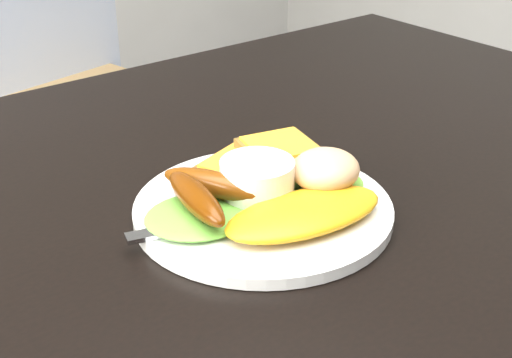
{
  "coord_description": "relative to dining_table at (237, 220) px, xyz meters",
  "views": [
    {
      "loc": [
        -0.34,
        -0.46,
        1.07
      ],
      "look_at": [
        0.0,
        -0.02,
        0.78
      ],
      "focal_mm": 50.0,
      "sensor_mm": 36.0,
      "label": 1
    }
  ],
  "objects": [
    {
      "name": "dining_table",
      "position": [
        0.0,
        0.0,
        0.0
      ],
      "size": [
        1.2,
        0.8,
        0.04
      ],
      "primitive_type": "cube",
      "color": "black",
      "rests_on": "ground"
    },
    {
      "name": "dining_chair",
      "position": [
        0.33,
        1.03,
        -0.28
      ],
      "size": [
        0.46,
        0.46,
        0.05
      ],
      "primitive_type": "cube",
      "rotation": [
        0.0,
        0.0,
        0.21
      ],
      "color": "tan",
      "rests_on": "ground"
    },
    {
      "name": "person",
      "position": [
        -0.02,
        0.49,
        0.04
      ],
      "size": [
        0.6,
        0.44,
        1.53
      ],
      "primitive_type": "imported",
      "rotation": [
        0.0,
        0.0,
        3.29
      ],
      "color": "navy",
      "rests_on": "ground"
    },
    {
      "name": "plate",
      "position": [
        0.0,
        -0.03,
        0.03
      ],
      "size": [
        0.23,
        0.23,
        0.01
      ],
      "primitive_type": "cylinder",
      "color": "white",
      "rests_on": "dining_table"
    },
    {
      "name": "lettuce_left",
      "position": [
        -0.06,
        -0.02,
        0.04
      ],
      "size": [
        0.11,
        0.11,
        0.01
      ],
      "primitive_type": "ellipsoid",
      "rotation": [
        0.0,
        0.0,
        -0.37
      ],
      "color": "#50981C",
      "rests_on": "plate"
    },
    {
      "name": "lettuce_right",
      "position": [
        0.07,
        -0.05,
        0.04
      ],
      "size": [
        0.07,
        0.06,
        0.01
      ],
      "primitive_type": "ellipsoid",
      "rotation": [
        0.0,
        0.0,
        -0.07
      ],
      "color": "#4D9B22",
      "rests_on": "plate"
    },
    {
      "name": "omelette",
      "position": [
        0.01,
        -0.08,
        0.04
      ],
      "size": [
        0.15,
        0.09,
        0.02
      ],
      "primitive_type": "ellipsoid",
      "rotation": [
        0.0,
        0.0,
        -0.15
      ],
      "color": "orange",
      "rests_on": "plate"
    },
    {
      "name": "sausage_a",
      "position": [
        -0.06,
        -0.02,
        0.05
      ],
      "size": [
        0.04,
        0.1,
        0.02
      ],
      "primitive_type": "ellipsoid",
      "rotation": [
        0.0,
        0.0,
        -0.16
      ],
      "color": "#5B2708",
      "rests_on": "lettuce_left"
    },
    {
      "name": "sausage_b",
      "position": [
        -0.03,
        -0.01,
        0.05
      ],
      "size": [
        0.06,
        0.1,
        0.02
      ],
      "primitive_type": "ellipsoid",
      "rotation": [
        0.0,
        0.0,
        0.47
      ],
      "color": "#6B3406",
      "rests_on": "lettuce_left"
    },
    {
      "name": "ramekin",
      "position": [
        0.0,
        -0.03,
        0.05
      ],
      "size": [
        0.07,
        0.07,
        0.04
      ],
      "primitive_type": "cylinder",
      "rotation": [
        0.0,
        0.0,
        -0.04
      ],
      "color": "white",
      "rests_on": "plate"
    },
    {
      "name": "toast_a",
      "position": [
        0.02,
        0.02,
        0.04
      ],
      "size": [
        0.09,
        0.09,
        0.01
      ],
      "primitive_type": "cube",
      "rotation": [
        0.0,
        0.0,
        0.32
      ],
      "color": "brown",
      "rests_on": "plate"
    },
    {
      "name": "toast_b",
      "position": [
        0.06,
        0.01,
        0.05
      ],
      "size": [
        0.08,
        0.08,
        0.01
      ],
      "primitive_type": "cube",
      "rotation": [
        0.0,
        0.0,
        -0.24
      ],
      "color": "brown",
      "rests_on": "toast_a"
    },
    {
      "name": "potato_salad",
      "position": [
        0.06,
        -0.05,
        0.06
      ],
      "size": [
        0.08,
        0.08,
        0.03
      ],
      "primitive_type": "ellipsoid",
      "rotation": [
        0.0,
        0.0,
        0.27
      ],
      "color": "#F5E6B6",
      "rests_on": "lettuce_right"
    },
    {
      "name": "fork",
      "position": [
        -0.04,
        -0.04,
        0.03
      ],
      "size": [
        0.17,
        0.06,
        0.0
      ],
      "primitive_type": "cube",
      "rotation": [
        0.0,
        0.0,
        -0.28
      ],
      "color": "#ADAFB7",
      "rests_on": "plate"
    }
  ]
}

